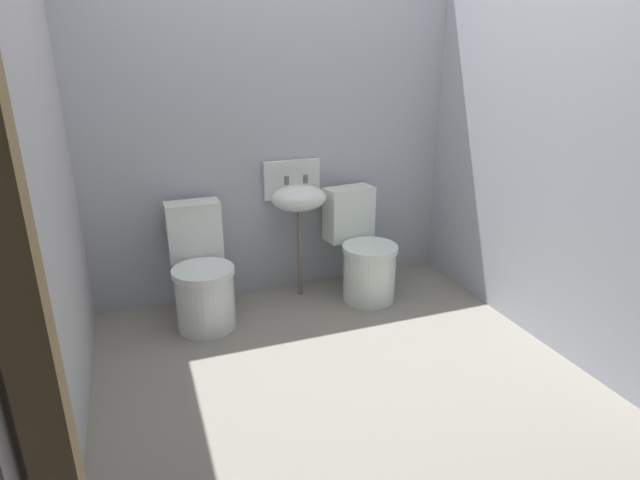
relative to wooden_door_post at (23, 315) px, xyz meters
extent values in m
cube|color=gray|center=(1.26, 1.08, -1.19)|extent=(3.06, 2.86, 0.08)
cube|color=#A4AAB4|center=(1.26, 2.36, 0.00)|extent=(3.06, 0.10, 2.30)
cube|color=#AAA8AD|center=(-0.12, 1.18, 0.00)|extent=(0.10, 2.66, 2.30)
cube|color=#A1A4B0|center=(2.63, 1.18, 0.00)|extent=(0.10, 2.66, 2.30)
cube|color=#95794D|center=(0.00, 0.00, 0.00)|extent=(0.11, 0.11, 2.30)
cylinder|color=white|center=(0.63, 1.87, -0.96)|extent=(0.38, 0.38, 0.38)
cylinder|color=white|center=(0.63, 1.87, -0.75)|extent=(0.40, 0.40, 0.04)
cube|color=white|center=(0.63, 2.17, -0.57)|extent=(0.36, 0.18, 0.40)
cylinder|color=white|center=(1.82, 1.87, -0.96)|extent=(0.43, 0.43, 0.38)
cylinder|color=silver|center=(1.82, 1.87, -0.75)|extent=(0.45, 0.45, 0.04)
cube|color=white|center=(1.77, 2.16, -0.57)|extent=(0.38, 0.23, 0.40)
cylinder|color=#6C665C|center=(1.37, 2.12, -0.82)|extent=(0.04, 0.04, 0.66)
ellipsoid|color=white|center=(1.37, 2.12, -0.40)|extent=(0.40, 0.32, 0.18)
cube|color=white|center=(1.37, 2.28, -0.30)|extent=(0.42, 0.04, 0.28)
cylinder|color=#6C665C|center=(1.30, 2.18, -0.28)|extent=(0.04, 0.04, 0.06)
cylinder|color=#6C665C|center=(1.44, 2.18, -0.28)|extent=(0.04, 0.04, 0.06)
camera|label=1|loc=(0.28, -1.26, 0.58)|focal=29.10mm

